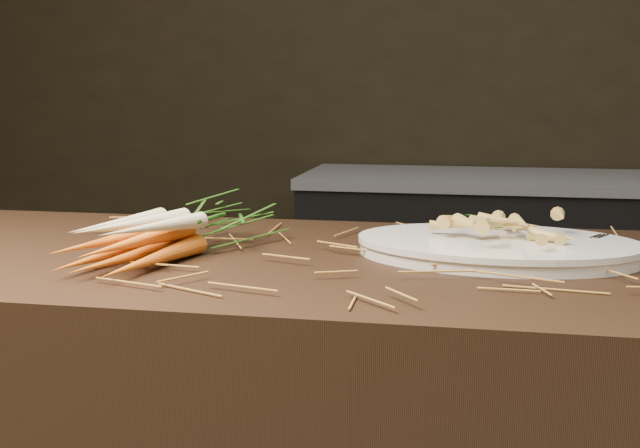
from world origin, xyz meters
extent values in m
cube|color=black|center=(0.00, 2.50, 1.40)|extent=(5.00, 0.04, 2.80)
cube|color=black|center=(0.30, 2.18, 0.40)|extent=(1.80, 0.60, 0.80)
cube|color=#99999E|center=(0.30, 2.18, 0.82)|extent=(1.82, 0.62, 0.04)
cone|color=#DB5017|center=(-0.50, 0.18, 0.92)|extent=(0.09, 0.26, 0.03)
cone|color=#DB5017|center=(-0.46, 0.17, 0.92)|extent=(0.11, 0.26, 0.03)
cone|color=#DB5017|center=(-0.42, 0.16, 0.92)|extent=(0.08, 0.26, 0.03)
cone|color=#DB5017|center=(-0.48, 0.17, 0.94)|extent=(0.12, 0.25, 0.03)
cone|color=#DB5017|center=(-0.44, 0.15, 0.94)|extent=(0.10, 0.26, 0.03)
cone|color=beige|center=(-0.49, 0.19, 0.96)|extent=(0.07, 0.24, 0.04)
cone|color=beige|center=(-0.45, 0.17, 0.97)|extent=(0.10, 0.24, 0.04)
cone|color=beige|center=(-0.42, 0.17, 0.96)|extent=(0.09, 0.24, 0.04)
ellipsoid|color=#31651B|center=(-0.39, 0.38, 0.95)|extent=(0.21, 0.26, 0.08)
cube|color=silver|center=(0.24, 0.32, 0.93)|extent=(0.10, 0.15, 0.00)
camera|label=1|loc=(0.05, -0.94, 1.17)|focal=45.00mm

